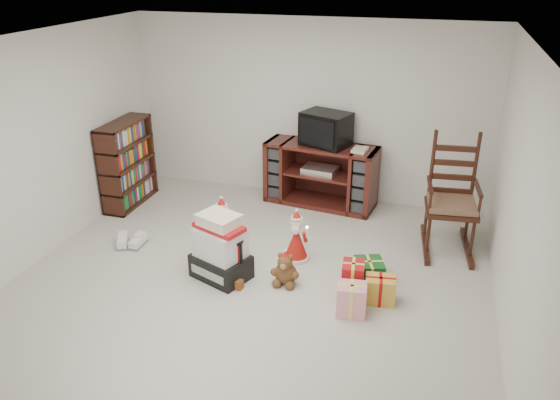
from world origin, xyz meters
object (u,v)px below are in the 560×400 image
(rocking_chair, at_px, (451,209))
(mrs_claus_figurine, at_px, (223,227))
(crt_television, at_px, (326,129))
(santa_figurine, at_px, (296,241))
(sneaker_pair, at_px, (130,242))
(gift_cluster, at_px, (360,283))
(teddy_bear, at_px, (286,271))
(tv_stand, at_px, (321,175))
(bookshelf, at_px, (127,165))
(gift_pile, at_px, (220,251))
(red_suitcase, at_px, (227,258))

(rocking_chair, relative_size, mrs_claus_figurine, 2.31)
(rocking_chair, bearing_deg, crt_television, 149.55)
(santa_figurine, relative_size, sneaker_pair, 1.71)
(gift_cluster, bearing_deg, crt_television, 111.81)
(teddy_bear, height_order, sneaker_pair, teddy_bear)
(tv_stand, relative_size, sneaker_pair, 4.36)
(rocking_chair, bearing_deg, bookshelf, 173.60)
(mrs_claus_figurine, bearing_deg, rocking_chair, 15.86)
(gift_pile, height_order, sneaker_pair, gift_pile)
(bookshelf, bearing_deg, gift_cluster, -21.66)
(rocking_chair, distance_m, red_suitcase, 2.70)
(rocking_chair, bearing_deg, gift_pile, -154.62)
(red_suitcase, distance_m, mrs_claus_figurine, 0.76)
(mrs_claus_figurine, bearing_deg, sneaker_pair, -161.94)
(santa_figurine, bearing_deg, rocking_chair, 26.27)
(rocking_chair, distance_m, gift_pile, 2.75)
(mrs_claus_figurine, bearing_deg, crt_television, 58.83)
(rocking_chair, height_order, santa_figurine, rocking_chair)
(tv_stand, relative_size, red_suitcase, 2.74)
(gift_pile, relative_size, crt_television, 1.02)
(rocking_chair, distance_m, teddy_bear, 2.15)
(bookshelf, distance_m, santa_figurine, 2.80)
(rocking_chair, xyz_separation_m, gift_cluster, (-0.84, -1.34, -0.36))
(mrs_claus_figurine, bearing_deg, gift_cluster, -18.83)
(tv_stand, distance_m, mrs_claus_figurine, 1.75)
(mrs_claus_figurine, height_order, gift_cluster, mrs_claus_figurine)
(santa_figurine, xyz_separation_m, sneaker_pair, (-2.00, -0.27, -0.19))
(gift_pile, bearing_deg, gift_cluster, 24.94)
(mrs_claus_figurine, bearing_deg, gift_pile, -69.68)
(mrs_claus_figurine, relative_size, crt_television, 0.86)
(bookshelf, bearing_deg, crt_television, 15.60)
(red_suitcase, xyz_separation_m, teddy_bear, (0.64, 0.07, -0.09))
(mrs_claus_figurine, height_order, crt_television, crt_television)
(bookshelf, height_order, crt_television, crt_television)
(tv_stand, height_order, mrs_claus_figurine, tv_stand)
(tv_stand, height_order, santa_figurine, tv_stand)
(gift_pile, xyz_separation_m, santa_figurine, (0.68, 0.60, -0.09))
(bookshelf, height_order, gift_pile, bookshelf)
(tv_stand, distance_m, teddy_bear, 2.15)
(rocking_chair, height_order, crt_television, rocking_chair)
(rocking_chair, distance_m, sneaker_pair, 3.85)
(bookshelf, relative_size, gift_cluster, 1.32)
(crt_television, bearing_deg, red_suitcase, -85.25)
(gift_cluster, bearing_deg, rocking_chair, 57.79)
(rocking_chair, relative_size, gift_pile, 1.96)
(gift_pile, height_order, red_suitcase, gift_pile)
(bookshelf, xyz_separation_m, mrs_claus_figurine, (1.71, -0.78, -0.33))
(teddy_bear, bearing_deg, red_suitcase, -173.89)
(red_suitcase, xyz_separation_m, sneaker_pair, (-1.39, 0.34, -0.20))
(gift_pile, relative_size, mrs_claus_figurine, 1.18)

